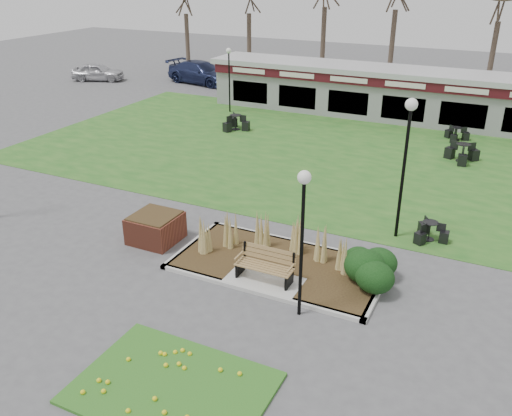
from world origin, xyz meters
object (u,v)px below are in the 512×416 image
at_px(car_silver, 98,72).
at_px(car_blue, 201,73).
at_px(brick_planter, 156,228).
at_px(lamp_post_far_left, 229,66).
at_px(bistro_set_b, 462,155).
at_px(bistro_set_c, 429,234).
at_px(bistro_set_d, 456,136).
at_px(car_black, 277,85).
at_px(lamp_post_near_right, 407,139).
at_px(park_bench, 266,264).
at_px(food_pavilion, 409,95).
at_px(lamp_post_near_left, 303,213).
at_px(bistro_set_a, 236,125).

relative_size(car_silver, car_blue, 0.70).
relative_size(brick_planter, lamp_post_far_left, 0.39).
bearing_deg(bistro_set_b, car_blue, 153.74).
relative_size(brick_planter, car_silver, 0.38).
relative_size(bistro_set_c, car_blue, 0.22).
bearing_deg(bistro_set_d, car_black, 155.93).
bearing_deg(bistro_set_c, car_silver, 150.18).
xyz_separation_m(lamp_post_near_right, bistro_set_c, (1.05, 0.21, -3.23)).
bearing_deg(lamp_post_far_left, park_bench, -58.56).
xyz_separation_m(food_pavilion, lamp_post_near_left, (1.47, -20.76, 1.49)).
bearing_deg(car_blue, car_silver, 119.00).
height_order(lamp_post_near_right, car_blue, lamp_post_near_right).
relative_size(bistro_set_c, car_silver, 0.31).
bearing_deg(park_bench, bistro_set_b, 74.08).
distance_m(lamp_post_near_left, bistro_set_a, 17.57).
bearing_deg(bistro_set_b, bistro_set_a, 179.97).
xyz_separation_m(bistro_set_a, bistro_set_b, (11.93, -0.01, 0.01)).
bearing_deg(lamp_post_far_left, lamp_post_near_left, -56.66).
xyz_separation_m(bistro_set_a, bistro_set_d, (11.25, 3.30, -0.05)).
bearing_deg(bistro_set_b, lamp_post_near_right, -96.76).
distance_m(lamp_post_near_left, lamp_post_near_right, 5.77).
xyz_separation_m(brick_planter, lamp_post_near_left, (5.87, -1.80, 2.49)).
xyz_separation_m(lamp_post_far_left, car_blue, (-6.03, 6.61, -1.99)).
bearing_deg(bistro_set_c, bistro_set_b, 89.98).
bearing_deg(food_pavilion, lamp_post_far_left, -163.86).
relative_size(bistro_set_c, bistro_set_d, 0.96).
bearing_deg(lamp_post_near_right, car_black, 124.61).
relative_size(park_bench, bistro_set_b, 1.08).
xyz_separation_m(park_bench, car_silver, (-24.08, 20.75, 0.09)).
relative_size(bistro_set_b, bistro_set_c, 1.28).
xyz_separation_m(brick_planter, bistro_set_c, (8.23, 4.00, -0.24)).
height_order(lamp_post_near_left, lamp_post_far_left, lamp_post_near_left).
distance_m(park_bench, brick_planter, 4.47).
height_order(bistro_set_a, bistro_set_c, bistro_set_a).
xyz_separation_m(brick_planter, food_pavilion, (4.40, 18.96, 1.00)).
relative_size(park_bench, car_black, 0.43).
bearing_deg(lamp_post_near_left, bistro_set_b, 80.72).
xyz_separation_m(bistro_set_b, bistro_set_d, (-0.68, 3.31, -0.05)).
bearing_deg(car_black, car_blue, 99.16).
bearing_deg(brick_planter, car_black, 103.40).
bearing_deg(car_blue, lamp_post_near_left, -133.48).
bearing_deg(brick_planter, car_silver, 134.54).
bearing_deg(bistro_set_c, brick_planter, -154.08).
distance_m(car_silver, car_blue, 8.23).
bearing_deg(bistro_set_d, food_pavilion, 136.82).
distance_m(brick_planter, lamp_post_far_left, 17.19).
height_order(food_pavilion, lamp_post_near_left, lamp_post_near_left).
bearing_deg(lamp_post_far_left, brick_planter, -69.94).
xyz_separation_m(brick_planter, car_silver, (-19.68, 20.00, 0.20)).
distance_m(brick_planter, car_blue, 25.54).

